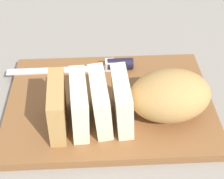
{
  "coord_description": "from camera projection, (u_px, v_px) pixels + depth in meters",
  "views": [
    {
      "loc": [
        0.0,
        0.45,
        0.48
      ],
      "look_at": [
        0.0,
        0.0,
        0.05
      ],
      "focal_mm": 50.28,
      "sensor_mm": 36.0,
      "label": 1
    }
  ],
  "objects": [
    {
      "name": "bread_knife",
      "position": [
        107.0,
        65.0,
        0.71
      ],
      "size": [
        0.28,
        0.04,
        0.03
      ],
      "rotation": [
        0.0,
        0.0,
        0.05
      ],
      "color": "silver",
      "rests_on": "cutting_board"
    },
    {
      "name": "crumb_near_loaf",
      "position": [
        114.0,
        108.0,
        0.62
      ],
      "size": [
        0.01,
        0.01,
        0.01
      ],
      "primitive_type": "sphere",
      "color": "#996633",
      "rests_on": "cutting_board"
    },
    {
      "name": "crumb_near_knife",
      "position": [
        84.0,
        95.0,
        0.65
      ],
      "size": [
        0.01,
        0.01,
        0.01
      ],
      "primitive_type": "sphere",
      "color": "#996633",
      "rests_on": "cutting_board"
    },
    {
      "name": "bread_loaf",
      "position": [
        139.0,
        99.0,
        0.58
      ],
      "size": [
        0.31,
        0.14,
        0.1
      ],
      "rotation": [
        0.0,
        0.0,
        0.12
      ],
      "color": "tan",
      "rests_on": "cutting_board"
    },
    {
      "name": "ground_plane",
      "position": [
        112.0,
        107.0,
        0.65
      ],
      "size": [
        3.0,
        3.0,
        0.0
      ],
      "primitive_type": "plane",
      "color": "gray"
    },
    {
      "name": "cutting_board",
      "position": [
        112.0,
        103.0,
        0.65
      ],
      "size": [
        0.43,
        0.31,
        0.02
      ],
      "primitive_type": "cube",
      "rotation": [
        0.0,
        0.0,
        0.04
      ],
      "color": "brown",
      "rests_on": "ground_plane"
    },
    {
      "name": "crumb_stray_left",
      "position": [
        128.0,
        88.0,
        0.66
      ],
      "size": [
        0.01,
        0.01,
        0.01
      ],
      "primitive_type": "sphere",
      "color": "#996633",
      "rests_on": "cutting_board"
    }
  ]
}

